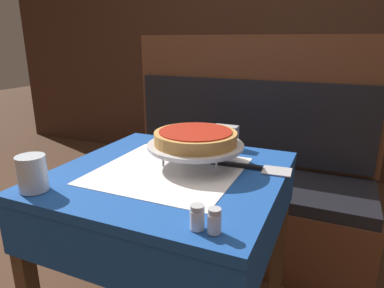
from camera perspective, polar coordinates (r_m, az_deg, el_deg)
dining_table_front at (r=1.22m, az=-3.80°, el=-9.44°), size 0.75×0.75×0.73m
dining_table_rear at (r=2.60m, az=16.19°, el=4.38°), size 0.68×0.68×0.73m
booth_bench at (r=1.99m, az=7.79°, el=-7.51°), size 1.42×0.52×1.18m
back_wall_panel at (r=3.12m, az=15.02°, el=17.32°), size 6.00×0.04×2.40m
pizza_pan_stand at (r=1.19m, az=0.58°, el=-0.41°), size 0.34×0.34×0.08m
deep_dish_pizza at (r=1.18m, az=0.59°, el=1.13°), size 0.29×0.29×0.05m
pizza_server at (r=1.20m, az=10.07°, el=-3.86°), size 0.28×0.09×0.01m
water_glass_near at (r=1.10m, az=-25.08°, el=-4.44°), size 0.08×0.08×0.11m
salt_shaker at (r=0.81m, az=0.88°, el=-12.11°), size 0.04×0.04×0.06m
pepper_shaker at (r=0.80m, az=3.75°, el=-12.67°), size 0.03×0.03×0.06m
napkin_holder at (r=1.41m, az=5.59°, el=1.27°), size 0.10×0.05×0.09m
condiment_caddy at (r=2.64m, az=17.74°, el=8.01°), size 0.14×0.14×0.19m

